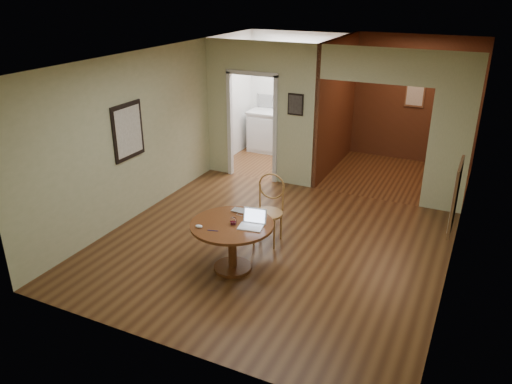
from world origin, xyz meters
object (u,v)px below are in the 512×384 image
at_px(dining_table, 232,236).
at_px(chair, 269,205).
at_px(closed_laptop, 243,213).
at_px(open_laptop, 253,222).

xyz_separation_m(dining_table, chair, (0.11, 0.98, 0.07)).
bearing_deg(closed_laptop, dining_table, -93.34).
bearing_deg(chair, closed_laptop, -104.65).
relative_size(dining_table, closed_laptop, 3.11).
relative_size(dining_table, chair, 1.05).
bearing_deg(closed_laptop, open_laptop, -46.53).
relative_size(dining_table, open_laptop, 3.25).
distance_m(dining_table, closed_laptop, 0.38).
xyz_separation_m(chair, open_laptop, (0.17, -0.92, 0.17)).
bearing_deg(closed_laptop, chair, 77.19).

